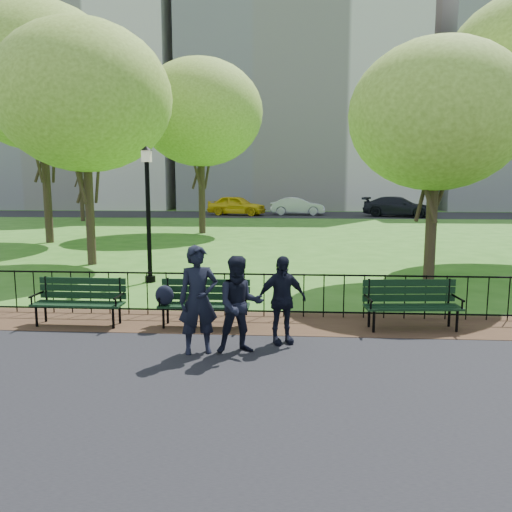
# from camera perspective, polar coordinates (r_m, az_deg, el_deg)

# --- Properties ---
(ground) EXTENTS (120.00, 120.00, 0.00)m
(ground) POSITION_cam_1_polar(r_m,az_deg,el_deg) (8.36, -3.98, -10.50)
(ground) COLOR #31681B
(asphalt_path) EXTENTS (60.00, 9.20, 0.01)m
(asphalt_path) POSITION_cam_1_polar(r_m,az_deg,el_deg) (5.30, -9.37, -22.27)
(asphalt_path) COLOR black
(asphalt_path) RESTS_ON ground
(dirt_strip) EXTENTS (60.00, 1.60, 0.01)m
(dirt_strip) POSITION_cam_1_polar(r_m,az_deg,el_deg) (9.78, -2.78, -7.60)
(dirt_strip) COLOR #322114
(dirt_strip) RESTS_ON ground
(far_street) EXTENTS (70.00, 9.00, 0.01)m
(far_street) POSITION_cam_1_polar(r_m,az_deg,el_deg) (42.93, 2.38, 4.75)
(far_street) COLOR black
(far_street) RESTS_ON ground
(iron_fence) EXTENTS (24.06, 0.06, 1.00)m
(iron_fence) POSITION_cam_1_polar(r_m,az_deg,el_deg) (10.14, -2.48, -4.18)
(iron_fence) COLOR black
(iron_fence) RESTS_ON ground
(apartment_west) EXTENTS (22.00, 15.00, 26.00)m
(apartment_west) POSITION_cam_1_polar(r_m,az_deg,el_deg) (61.30, -19.28, 17.57)
(apartment_west) COLOR silver
(apartment_west) RESTS_ON ground
(apartment_mid) EXTENTS (24.00, 15.00, 30.00)m
(apartment_mid) POSITION_cam_1_polar(r_m,az_deg,el_deg) (57.18, 4.98, 20.74)
(apartment_mid) COLOR silver
(apartment_mid) RESTS_ON ground
(park_bench_main) EXTENTS (1.74, 0.55, 0.96)m
(park_bench_main) POSITION_cam_1_polar(r_m,az_deg,el_deg) (9.47, -7.46, -4.65)
(park_bench_main) COLOR black
(park_bench_main) RESTS_ON ground
(park_bench_left_a) EXTENTS (1.72, 0.56, 0.97)m
(park_bench_left_a) POSITION_cam_1_polar(r_m,az_deg,el_deg) (10.12, -19.48, -4.36)
(park_bench_left_a) COLOR black
(park_bench_left_a) RESTS_ON ground
(park_bench_right_a) EXTENTS (1.79, 0.69, 0.99)m
(park_bench_right_a) POSITION_cam_1_polar(r_m,az_deg,el_deg) (9.70, 17.32, -4.73)
(park_bench_right_a) COLOR black
(park_bench_right_a) RESTS_ON ground
(lamppost) EXTENTS (0.33, 0.33, 3.67)m
(lamppost) POSITION_cam_1_polar(r_m,az_deg,el_deg) (13.79, -12.22, 5.26)
(lamppost) COLOR black
(lamppost) RESTS_ON ground
(tree_near_w) EXTENTS (5.58, 5.58, 7.78)m
(tree_near_w) POSITION_cam_1_polar(r_m,az_deg,el_deg) (17.58, -19.04, 16.76)
(tree_near_w) COLOR #2D2116
(tree_near_w) RESTS_ON ground
(tree_near_e) EXTENTS (4.58, 4.58, 6.38)m
(tree_near_e) POSITION_cam_1_polar(r_m,az_deg,el_deg) (14.25, 19.95, 14.83)
(tree_near_e) COLOR #2D2116
(tree_near_e) RESTS_ON ground
(tree_mid_w) EXTENTS (7.48, 7.48, 10.43)m
(tree_mid_w) POSITION_cam_1_polar(r_m,az_deg,el_deg) (24.92, -23.44, 18.20)
(tree_mid_w) COLOR #2D2116
(tree_mid_w) RESTS_ON ground
(tree_far_c) EXTENTS (6.54, 6.54, 9.12)m
(tree_far_c) POSITION_cam_1_polar(r_m,az_deg,el_deg) (27.32, -6.35, 15.94)
(tree_far_c) COLOR #2D2116
(tree_far_c) RESTS_ON ground
(tree_far_w) EXTENTS (6.62, 6.62, 9.22)m
(tree_far_w) POSITION_cam_1_polar(r_m,az_deg,el_deg) (37.98, -19.64, 13.48)
(tree_far_w) COLOR #2D2116
(tree_far_w) RESTS_ON ground
(person_left) EXTENTS (0.73, 0.59, 1.72)m
(person_left) POSITION_cam_1_polar(r_m,az_deg,el_deg) (7.93, -6.61, -5.00)
(person_left) COLOR black
(person_left) RESTS_ON asphalt_path
(person_mid) EXTENTS (0.83, 0.57, 1.56)m
(person_mid) POSITION_cam_1_polar(r_m,az_deg,el_deg) (7.93, -1.87, -5.58)
(person_mid) COLOR black
(person_mid) RESTS_ON asphalt_path
(person_right) EXTENTS (0.94, 0.66, 1.49)m
(person_right) POSITION_cam_1_polar(r_m,az_deg,el_deg) (8.40, 2.92, -5.02)
(person_right) COLOR black
(person_right) RESTS_ON asphalt_path
(taxi) EXTENTS (5.18, 3.05, 1.66)m
(taxi) POSITION_cam_1_polar(r_m,az_deg,el_deg) (41.99, -2.22, 5.81)
(taxi) COLOR yellow
(taxi) RESTS_ON far_street
(sedan_silver) EXTENTS (4.57, 1.65, 1.50)m
(sedan_silver) POSITION_cam_1_polar(r_m,az_deg,el_deg) (42.37, 4.76, 5.70)
(sedan_silver) COLOR #ABAEB3
(sedan_silver) RESTS_ON far_street
(sedan_dark) EXTENTS (5.97, 4.06, 1.60)m
(sedan_dark) POSITION_cam_1_polar(r_m,az_deg,el_deg) (41.65, 15.93, 5.44)
(sedan_dark) COLOR black
(sedan_dark) RESTS_ON far_street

